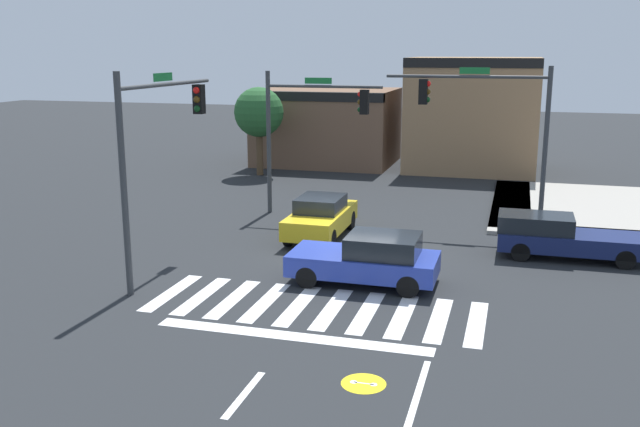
{
  "coord_description": "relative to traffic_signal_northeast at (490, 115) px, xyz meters",
  "views": [
    {
      "loc": [
        4.89,
        -21.26,
        6.64
      ],
      "look_at": [
        -0.87,
        -0.93,
        1.69
      ],
      "focal_mm": 39.32,
      "sensor_mm": 36.0,
      "label": 1
    }
  ],
  "objects": [
    {
      "name": "crosswalk_near",
      "position": [
        -3.84,
        -10.14,
        -4.26
      ],
      "size": [
        8.82,
        3.09,
        0.01
      ],
      "color": "silver",
      "rests_on": "ground_plane"
    },
    {
      "name": "car_blue",
      "position": [
        -2.88,
        -7.84,
        -3.52
      ],
      "size": [
        4.26,
        1.94,
        1.48
      ],
      "rotation": [
        0.0,
        0.0,
        3.14
      ],
      "color": "#23389E",
      "rests_on": "ground_plane"
    },
    {
      "name": "traffic_signal_northeast",
      "position": [
        0.0,
        0.0,
        0.0
      ],
      "size": [
        6.05,
        0.32,
        6.08
      ],
      "rotation": [
        0.0,
        0.0,
        3.14
      ],
      "color": "#383A3D",
      "rests_on": "ground_plane"
    },
    {
      "name": "bike_detector_marking",
      "position": [
        -1.66,
        -14.05,
        -4.26
      ],
      "size": [
        0.93,
        0.93,
        0.01
      ],
      "color": "yellow",
      "rests_on": "ground_plane"
    },
    {
      "name": "roadside_tree",
      "position": [
        -12.34,
        8.36,
        -0.9
      ],
      "size": [
        2.65,
        2.65,
        4.73
      ],
      "color": "#4C3823",
      "rests_on": "ground_plane"
    },
    {
      "name": "curb_corner_northeast",
      "position": [
        4.65,
        3.78,
        -4.19
      ],
      "size": [
        10.0,
        10.6,
        0.15
      ],
      "color": "#9E998E",
      "rests_on": "ground_plane"
    },
    {
      "name": "car_navy",
      "position": [
        2.6,
        -3.58,
        -3.55
      ],
      "size": [
        4.64,
        1.72,
        1.39
      ],
      "color": "#141E4C",
      "rests_on": "ground_plane"
    },
    {
      "name": "traffic_signal_northwest",
      "position": [
        -7.03,
        0.04,
        -0.33
      ],
      "size": [
        4.78,
        0.32,
        5.82
      ],
      "color": "#383A3D",
      "rests_on": "ground_plane"
    },
    {
      "name": "ground_plane",
      "position": [
        -3.84,
        -5.64,
        -4.26
      ],
      "size": [
        120.0,
        120.0,
        0.0
      ],
      "primitive_type": "plane",
      "color": "#232628"
    },
    {
      "name": "traffic_signal_southwest",
      "position": [
        -9.05,
        -8.51,
        -0.03
      ],
      "size": [
        0.32,
        5.61,
        6.1
      ],
      "rotation": [
        0.0,
        0.0,
        1.57
      ],
      "color": "#383A3D",
      "rests_on": "ground_plane"
    },
    {
      "name": "car_yellow",
      "position": [
        -5.62,
        -3.25,
        -3.5
      ],
      "size": [
        1.74,
        4.25,
        1.51
      ],
      "rotation": [
        0.0,
        0.0,
        -1.57
      ],
      "color": "gold",
      "rests_on": "ground_plane"
    },
    {
      "name": "storefront_row",
      "position": [
        -5.23,
        13.36,
        -1.54
      ],
      "size": [
        15.91,
        6.19,
        6.23
      ],
      "color": "brown",
      "rests_on": "ground_plane"
    }
  ]
}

